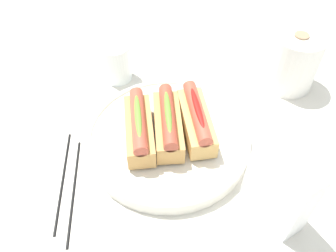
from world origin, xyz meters
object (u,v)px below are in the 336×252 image
object	(u,v)px
hotdog_side	(196,119)
chopstick_far	(63,179)
serving_bowl	(168,138)
water_glass	(115,64)
napkin_box	(280,187)
chopstick_near	(74,189)
hotdog_front	(139,127)
hotdog_back	(168,123)
paper_towel_roll	(293,61)

from	to	relation	value
hotdog_side	chopstick_far	bearing A→B (deg)	-95.46
serving_bowl	chopstick_far	world-z (taller)	serving_bowl
serving_bowl	water_glass	xyz separation A→B (m)	(-0.24, -0.02, 0.03)
napkin_box	chopstick_near	xyz separation A→B (m)	(-0.19, -0.29, -0.07)
chopstick_near	napkin_box	bearing A→B (deg)	78.88
serving_bowl	napkin_box	bearing A→B (deg)	22.80
serving_bowl	hotdog_front	size ratio (longest dim) A/B	2.04
hotdog_side	napkin_box	size ratio (longest dim) A/B	1.05
napkin_box	serving_bowl	bearing A→B (deg)	-161.31
water_glass	chopstick_near	xyz separation A→B (m)	(0.26, -0.18, -0.04)
serving_bowl	chopstick_near	world-z (taller)	serving_bowl
hotdog_back	chopstick_far	world-z (taller)	hotdog_back
hotdog_front	chopstick_far	world-z (taller)	hotdog_front
napkin_box	hotdog_back	bearing A→B (deg)	-161.31
hotdog_back	hotdog_side	world-z (taller)	same
serving_bowl	paper_towel_roll	bearing A→B (deg)	96.22
serving_bowl	hotdog_side	world-z (taller)	hotdog_side
hotdog_side	serving_bowl	bearing A→B (deg)	-106.24
paper_towel_roll	chopstick_far	world-z (taller)	paper_towel_roll
water_glass	chopstick_near	bearing A→B (deg)	-35.61
hotdog_back	chopstick_far	bearing A→B (deg)	-92.69
hotdog_front	water_glass	xyz separation A→B (m)	(-0.22, 0.04, -0.02)
hotdog_back	serving_bowl	bearing A→B (deg)	-20.56
hotdog_front	chopstick_near	world-z (taller)	hotdog_front
serving_bowl	hotdog_side	size ratio (longest dim) A/B	2.04
hotdog_side	water_glass	xyz separation A→B (m)	(-0.25, -0.07, -0.02)
hotdog_side	chopstick_near	world-z (taller)	hotdog_side
water_glass	napkin_box	distance (m)	0.46
hotdog_back	napkin_box	xyz separation A→B (m)	(0.21, 0.09, 0.01)
hotdog_back	paper_towel_roll	world-z (taller)	paper_towel_roll
hotdog_front	napkin_box	distance (m)	0.27
hotdog_front	hotdog_side	world-z (taller)	same
hotdog_front	chopstick_far	size ratio (longest dim) A/B	0.72
hotdog_front	hotdog_back	xyz separation A→B (m)	(0.02, 0.05, 0.00)
paper_towel_roll	serving_bowl	bearing A→B (deg)	-83.78
chopstick_far	paper_towel_roll	bearing A→B (deg)	115.59
chopstick_near	chopstick_far	world-z (taller)	same
napkin_box	paper_towel_roll	bearing A→B (deg)	131.63
paper_towel_roll	chopstick_far	size ratio (longest dim) A/B	0.61
paper_towel_roll	hotdog_back	bearing A→B (deg)	-83.78
hotdog_back	chopstick_near	bearing A→B (deg)	-84.31
hotdog_side	paper_towel_roll	distance (m)	0.28
paper_towel_roll	napkin_box	size ratio (longest dim) A/B	0.89
hotdog_side	chopstick_far	world-z (taller)	hotdog_side
napkin_box	chopstick_near	size ratio (longest dim) A/B	0.68
water_glass	chopstick_far	distance (m)	0.30
paper_towel_roll	napkin_box	xyz separation A→B (m)	(0.25, -0.24, 0.01)
napkin_box	chopstick_near	world-z (taller)	napkin_box
hotdog_back	chopstick_far	size ratio (longest dim) A/B	0.72
hotdog_back	water_glass	world-z (taller)	hotdog_back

